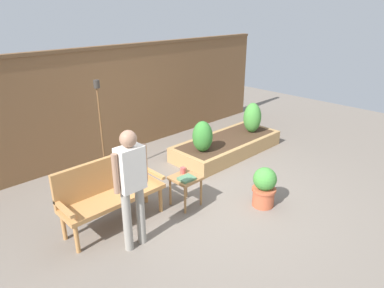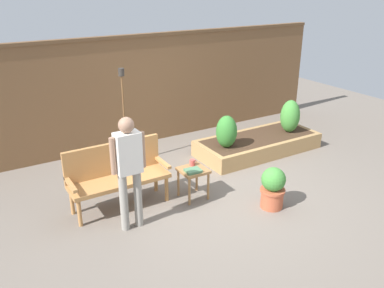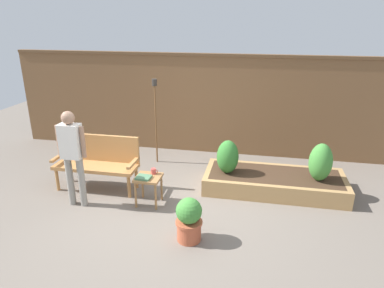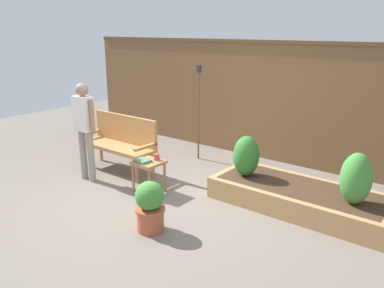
{
  "view_description": "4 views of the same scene",
  "coord_description": "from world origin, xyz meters",
  "px_view_note": "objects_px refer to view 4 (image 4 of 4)",
  "views": [
    {
      "loc": [
        -3.47,
        -3.25,
        2.85
      ],
      "look_at": [
        0.12,
        0.45,
        0.77
      ],
      "focal_mm": 32.1,
      "sensor_mm": 36.0,
      "label": 1
    },
    {
      "loc": [
        -3.21,
        -4.57,
        3.11
      ],
      "look_at": [
        -0.25,
        0.32,
        0.78
      ],
      "focal_mm": 37.94,
      "sensor_mm": 36.0,
      "label": 2
    },
    {
      "loc": [
        1.31,
        -4.66,
        2.87
      ],
      "look_at": [
        0.22,
        0.72,
        0.85
      ],
      "focal_mm": 32.45,
      "sensor_mm": 36.0,
      "label": 3
    },
    {
      "loc": [
        3.54,
        -3.8,
        2.37
      ],
      "look_at": [
        0.15,
        0.47,
        0.75
      ],
      "focal_mm": 36.84,
      "sensor_mm": 36.0,
      "label": 4
    }
  ],
  "objects_px": {
    "potted_boxwood": "(150,206)",
    "person_by_bench": "(84,123)",
    "book_on_table": "(142,161)",
    "cup_on_table": "(157,157)",
    "tiki_torch": "(199,96)",
    "shrub_far_corner": "(356,179)",
    "side_table": "(149,166)",
    "garden_bench": "(121,139)",
    "shrub_near_bench": "(246,156)"
  },
  "relations": [
    {
      "from": "potted_boxwood",
      "to": "person_by_bench",
      "type": "height_order",
      "value": "person_by_bench"
    },
    {
      "from": "garden_bench",
      "to": "side_table",
      "type": "distance_m",
      "value": 1.13
    },
    {
      "from": "garden_bench",
      "to": "cup_on_table",
      "type": "relative_size",
      "value": 12.24
    },
    {
      "from": "cup_on_table",
      "to": "shrub_far_corner",
      "type": "bearing_deg",
      "value": 14.41
    },
    {
      "from": "tiki_torch",
      "to": "person_by_bench",
      "type": "bearing_deg",
      "value": -110.74
    },
    {
      "from": "side_table",
      "to": "shrub_far_corner",
      "type": "xyz_separation_m",
      "value": [
        2.71,
        0.8,
        0.23
      ]
    },
    {
      "from": "cup_on_table",
      "to": "book_on_table",
      "type": "bearing_deg",
      "value": -118.92
    },
    {
      "from": "cup_on_table",
      "to": "book_on_table",
      "type": "height_order",
      "value": "cup_on_table"
    },
    {
      "from": "garden_bench",
      "to": "tiki_torch",
      "type": "height_order",
      "value": "tiki_torch"
    },
    {
      "from": "potted_boxwood",
      "to": "garden_bench",
      "type": "bearing_deg",
      "value": 146.76
    },
    {
      "from": "cup_on_table",
      "to": "person_by_bench",
      "type": "distance_m",
      "value": 1.3
    },
    {
      "from": "cup_on_table",
      "to": "shrub_near_bench",
      "type": "xyz_separation_m",
      "value": [
        1.12,
        0.68,
        0.07
      ]
    },
    {
      "from": "cup_on_table",
      "to": "shrub_far_corner",
      "type": "height_order",
      "value": "shrub_far_corner"
    },
    {
      "from": "shrub_far_corner",
      "to": "book_on_table",
      "type": "bearing_deg",
      "value": -162.43
    },
    {
      "from": "book_on_table",
      "to": "person_by_bench",
      "type": "distance_m",
      "value": 1.17
    },
    {
      "from": "shrub_far_corner",
      "to": "potted_boxwood",
      "type": "bearing_deg",
      "value": -138.84
    },
    {
      "from": "garden_bench",
      "to": "cup_on_table",
      "type": "bearing_deg",
      "value": -14.52
    },
    {
      "from": "shrub_far_corner",
      "to": "cup_on_table",
      "type": "bearing_deg",
      "value": -165.59
    },
    {
      "from": "side_table",
      "to": "book_on_table",
      "type": "distance_m",
      "value": 0.14
    },
    {
      "from": "garden_bench",
      "to": "person_by_bench",
      "type": "distance_m",
      "value": 0.77
    },
    {
      "from": "side_table",
      "to": "person_by_bench",
      "type": "bearing_deg",
      "value": -166.95
    },
    {
      "from": "person_by_bench",
      "to": "book_on_table",
      "type": "bearing_deg",
      "value": 9.74
    },
    {
      "from": "shrub_far_corner",
      "to": "side_table",
      "type": "bearing_deg",
      "value": -163.6
    },
    {
      "from": "shrub_near_bench",
      "to": "book_on_table",
      "type": "bearing_deg",
      "value": -144.62
    },
    {
      "from": "person_by_bench",
      "to": "cup_on_table",
      "type": "bearing_deg",
      "value": 17.71
    },
    {
      "from": "book_on_table",
      "to": "shrub_near_bench",
      "type": "relative_size",
      "value": 0.39
    },
    {
      "from": "potted_boxwood",
      "to": "side_table",
      "type": "bearing_deg",
      "value": 135.12
    },
    {
      "from": "book_on_table",
      "to": "person_by_bench",
      "type": "bearing_deg",
      "value": -166.57
    },
    {
      "from": "tiki_torch",
      "to": "shrub_far_corner",
      "type": "bearing_deg",
      "value": -16.26
    },
    {
      "from": "shrub_far_corner",
      "to": "person_by_bench",
      "type": "xyz_separation_m",
      "value": [
        -3.82,
        -1.06,
        0.31
      ]
    },
    {
      "from": "potted_boxwood",
      "to": "book_on_table",
      "type": "bearing_deg",
      "value": 139.45
    },
    {
      "from": "book_on_table",
      "to": "tiki_torch",
      "type": "bearing_deg",
      "value": 104.18
    },
    {
      "from": "book_on_table",
      "to": "person_by_bench",
      "type": "relative_size",
      "value": 0.15
    },
    {
      "from": "cup_on_table",
      "to": "tiki_torch",
      "type": "height_order",
      "value": "tiki_torch"
    },
    {
      "from": "garden_bench",
      "to": "person_by_bench",
      "type": "relative_size",
      "value": 0.92
    },
    {
      "from": "garden_bench",
      "to": "potted_boxwood",
      "type": "bearing_deg",
      "value": -33.24
    },
    {
      "from": "book_on_table",
      "to": "potted_boxwood",
      "type": "distance_m",
      "value": 1.18
    },
    {
      "from": "shrub_near_bench",
      "to": "potted_boxwood",
      "type": "bearing_deg",
      "value": -101.77
    },
    {
      "from": "garden_bench",
      "to": "potted_boxwood",
      "type": "xyz_separation_m",
      "value": [
        1.89,
        -1.24,
        -0.22
      ]
    },
    {
      "from": "cup_on_table",
      "to": "person_by_bench",
      "type": "bearing_deg",
      "value": -162.29
    },
    {
      "from": "tiki_torch",
      "to": "side_table",
      "type": "bearing_deg",
      "value": -77.47
    },
    {
      "from": "garden_bench",
      "to": "tiki_torch",
      "type": "distance_m",
      "value": 1.59
    },
    {
      "from": "book_on_table",
      "to": "shrub_near_bench",
      "type": "distance_m",
      "value": 1.51
    },
    {
      "from": "cup_on_table",
      "to": "shrub_far_corner",
      "type": "xyz_separation_m",
      "value": [
        2.65,
        0.68,
        0.1
      ]
    },
    {
      "from": "tiki_torch",
      "to": "garden_bench",
      "type": "bearing_deg",
      "value": -117.49
    },
    {
      "from": "tiki_torch",
      "to": "book_on_table",
      "type": "bearing_deg",
      "value": -79.51
    },
    {
      "from": "garden_bench",
      "to": "shrub_far_corner",
      "type": "xyz_separation_m",
      "value": [
        3.75,
        0.39,
        0.08
      ]
    },
    {
      "from": "potted_boxwood",
      "to": "tiki_torch",
      "type": "height_order",
      "value": "tiki_torch"
    },
    {
      "from": "cup_on_table",
      "to": "potted_boxwood",
      "type": "height_order",
      "value": "potted_boxwood"
    },
    {
      "from": "shrub_near_bench",
      "to": "person_by_bench",
      "type": "xyz_separation_m",
      "value": [
        -2.3,
        -1.06,
        0.34
      ]
    }
  ]
}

